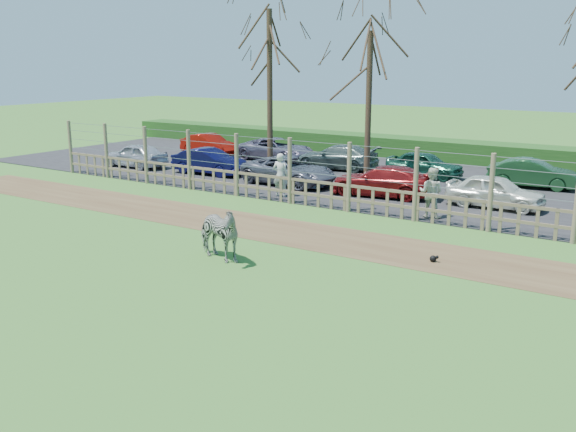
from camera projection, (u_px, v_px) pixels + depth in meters
The scene contains 21 objects.
ground at pixel (202, 272), 16.46m from camera, with size 120.00×120.00×0.00m, color #539544.
dirt_strip at pixel (296, 233), 20.12m from camera, with size 34.00×2.80×0.01m, color brown.
asphalt at pixel (417, 183), 28.26m from camera, with size 44.00×13.00×0.04m, color #232326.
hedge at pixel (468, 152), 33.84m from camera, with size 46.00×2.00×1.10m, color #1E4716.
fence at pixel (349, 190), 22.78m from camera, with size 30.16×0.16×2.50m.
tree_left at pixel (269, 52), 28.75m from camera, with size 4.80×4.80×7.88m.
tree_mid at pixel (370, 70), 27.36m from camera, with size 4.80×4.80×6.83m.
zebra at pixel (217, 233), 17.27m from camera, with size 0.83×1.82×1.53m, color gray.
visitor_a at pixel (280, 175), 25.13m from camera, with size 0.63×0.41×1.72m, color #B6B9AC.
visitor_b at pixel (431, 193), 21.80m from camera, with size 0.84×0.65×1.72m, color beige.
crow at pixel (433, 259), 17.23m from camera, with size 0.25×0.18×0.20m.
car_0 at pixel (135, 155), 32.17m from camera, with size 1.42×3.52×1.20m, color #B1B4BE.
car_1 at pixel (209, 161), 30.18m from camera, with size 1.27×3.64×1.20m, color #0C0D3A.
car_2 at pixel (289, 171), 27.66m from camera, with size 1.99×4.32×1.20m, color #595A69.
car_3 at pixel (382, 181), 25.33m from camera, with size 1.68×4.13×1.20m, color maroon.
car_4 at pixel (495, 191), 23.31m from camera, with size 1.42×3.52×1.20m, color white.
car_7 at pixel (209, 145), 36.10m from camera, with size 1.27×3.64×1.20m, color #981007.
car_8 at pixel (277, 149), 34.23m from camera, with size 1.99×4.32×1.20m, color slate.
car_9 at pixel (337, 157), 31.54m from camera, with size 1.68×4.13×1.20m, color #50625D.
car_10 at pixel (424, 165), 29.26m from camera, with size 1.42×3.52×1.20m, color #194D39.
car_11 at pixel (533, 173), 26.99m from camera, with size 1.27×3.64×1.20m, color #1F4D27.
Camera 1 is at (10.38, -11.92, 5.30)m, focal length 40.00 mm.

